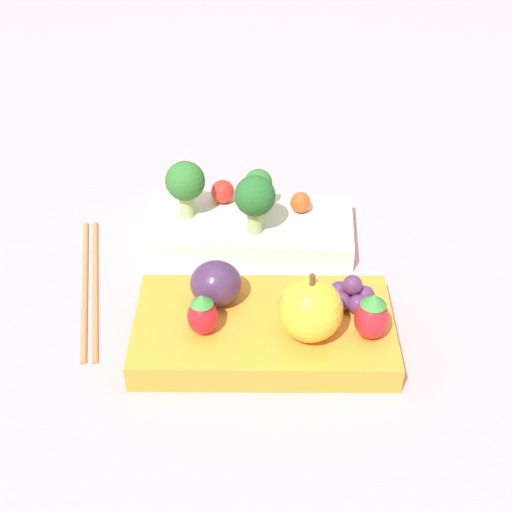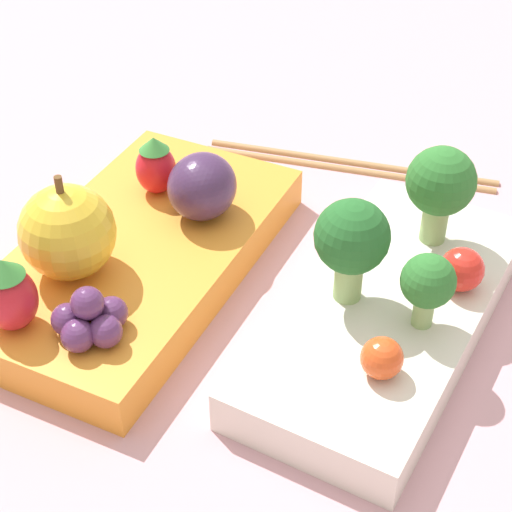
# 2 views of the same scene
# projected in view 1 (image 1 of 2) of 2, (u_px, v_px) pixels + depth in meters

# --- Properties ---
(ground_plane) EXTENTS (4.00, 4.00, 0.00)m
(ground_plane) POSITION_uv_depth(u_px,v_px,m) (251.00, 282.00, 0.69)
(ground_plane) COLOR #C6939E
(bento_box_savoury) EXTENTS (0.22, 0.12, 0.03)m
(bento_box_savoury) POSITION_uv_depth(u_px,v_px,m) (250.00, 229.00, 0.74)
(bento_box_savoury) COLOR silver
(bento_box_savoury) RESTS_ON ground_plane
(bento_box_fruit) EXTENTS (0.23, 0.13, 0.03)m
(bento_box_fruit) POSITION_uv_depth(u_px,v_px,m) (264.00, 330.00, 0.62)
(bento_box_fruit) COLOR orange
(bento_box_fruit) RESTS_ON ground_plane
(broccoli_floret_0) EXTENTS (0.03, 0.03, 0.04)m
(broccoli_floret_0) POSITION_uv_depth(u_px,v_px,m) (258.00, 184.00, 0.73)
(broccoli_floret_0) COLOR #93B770
(broccoli_floret_0) RESTS_ON bento_box_savoury
(broccoli_floret_1) EXTENTS (0.04, 0.04, 0.06)m
(broccoli_floret_1) POSITION_uv_depth(u_px,v_px,m) (255.00, 198.00, 0.69)
(broccoli_floret_1) COLOR #93B770
(broccoli_floret_1) RESTS_ON bento_box_savoury
(broccoli_floret_2) EXTENTS (0.04, 0.04, 0.06)m
(broccoli_floret_2) POSITION_uv_depth(u_px,v_px,m) (185.00, 183.00, 0.71)
(broccoli_floret_2) COLOR #93B770
(broccoli_floret_2) RESTS_ON bento_box_savoury
(cherry_tomato_0) EXTENTS (0.02, 0.02, 0.02)m
(cherry_tomato_0) POSITION_uv_depth(u_px,v_px,m) (300.00, 202.00, 0.74)
(cherry_tomato_0) COLOR #DB4C1E
(cherry_tomato_0) RESTS_ON bento_box_savoury
(cherry_tomato_1) EXTENTS (0.02, 0.02, 0.02)m
(cherry_tomato_1) POSITION_uv_depth(u_px,v_px,m) (223.00, 192.00, 0.75)
(cherry_tomato_1) COLOR red
(cherry_tomato_1) RESTS_ON bento_box_savoury
(apple) EXTENTS (0.05, 0.05, 0.06)m
(apple) POSITION_uv_depth(u_px,v_px,m) (310.00, 310.00, 0.58)
(apple) COLOR gold
(apple) RESTS_ON bento_box_fruit
(strawberry_0) EXTENTS (0.03, 0.03, 0.04)m
(strawberry_0) POSITION_uv_depth(u_px,v_px,m) (372.00, 316.00, 0.58)
(strawberry_0) COLOR red
(strawberry_0) RESTS_ON bento_box_fruit
(strawberry_1) EXTENTS (0.03, 0.03, 0.04)m
(strawberry_1) POSITION_uv_depth(u_px,v_px,m) (202.00, 314.00, 0.59)
(strawberry_1) COLOR red
(strawberry_1) RESTS_ON bento_box_fruit
(plum) EXTENTS (0.05, 0.04, 0.04)m
(plum) POSITION_uv_depth(u_px,v_px,m) (216.00, 283.00, 0.62)
(plum) COLOR #42284C
(plum) RESTS_ON bento_box_fruit
(grape_cluster) EXTENTS (0.04, 0.04, 0.03)m
(grape_cluster) POSITION_uv_depth(u_px,v_px,m) (351.00, 294.00, 0.62)
(grape_cluster) COLOR #562D5B
(grape_cluster) RESTS_ON bento_box_fruit
(chopsticks_pair) EXTENTS (0.04, 0.21, 0.01)m
(chopsticks_pair) POSITION_uv_depth(u_px,v_px,m) (90.00, 285.00, 0.68)
(chopsticks_pair) COLOR #A37547
(chopsticks_pair) RESTS_ON ground_plane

